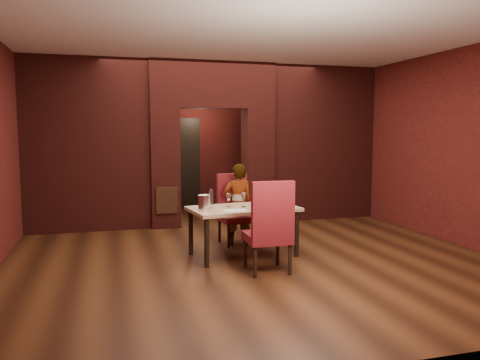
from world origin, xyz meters
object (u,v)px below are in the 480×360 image
object	(u,v)px
chair_near	(267,226)
wine_glass_a	(229,200)
potted_plant	(273,231)
wine_glass_b	(244,200)
chair_far	(236,209)
wine_bucket	(204,202)
water_bottle	(211,199)
dining_table	(243,231)
person_seated	(238,205)
wine_glass_c	(259,201)

from	to	relation	value
chair_near	wine_glass_a	world-z (taller)	chair_near
chair_near	potted_plant	bearing A→B (deg)	-111.81
wine_glass_b	wine_glass_a	bearing A→B (deg)	156.29
chair_far	wine_bucket	xyz separation A→B (m)	(-0.70, -0.82, 0.27)
wine_glass_a	wine_glass_b	world-z (taller)	wine_glass_b
water_bottle	dining_table	bearing A→B (deg)	-6.76
dining_table	chair_near	world-z (taller)	chair_near
wine_glass_b	potted_plant	xyz separation A→B (m)	(0.72, 0.68, -0.66)
dining_table	chair_far	size ratio (longest dim) A/B	1.36
potted_plant	wine_glass_a	bearing A→B (deg)	-147.40
chair_far	water_bottle	bearing A→B (deg)	-136.29
chair_far	wine_glass_b	distance (m)	0.77
wine_glass_b	potted_plant	bearing A→B (deg)	43.60
potted_plant	person_seated	bearing A→B (deg)	-176.69
chair_near	potted_plant	xyz separation A→B (m)	(0.64, 1.54, -0.43)
water_bottle	wine_glass_c	bearing A→B (deg)	-14.14
water_bottle	wine_bucket	bearing A→B (deg)	-132.83
person_seated	wine_glass_c	bearing A→B (deg)	100.11
wine_bucket	potted_plant	distance (m)	1.68
chair_far	potted_plant	world-z (taller)	chair_far
wine_bucket	potted_plant	world-z (taller)	wine_bucket
chair_near	wine_bucket	xyz separation A→B (m)	(-0.69, 0.76, 0.23)
wine_bucket	wine_glass_b	bearing A→B (deg)	9.44
chair_near	wine_glass_a	xyz separation A→B (m)	(-0.28, 0.95, 0.22)
person_seated	wine_bucket	xyz separation A→B (m)	(-0.71, -0.75, 0.17)
wine_glass_c	person_seated	bearing A→B (deg)	97.66
potted_plant	chair_far	bearing A→B (deg)	176.66
water_bottle	potted_plant	world-z (taller)	water_bottle
person_seated	wine_glass_a	distance (m)	0.65
chair_near	wine_glass_c	distance (m)	0.77
dining_table	water_bottle	xyz separation A→B (m)	(-0.48, 0.06, 0.51)
wine_glass_c	water_bottle	size ratio (longest dim) A/B	0.73
person_seated	water_bottle	world-z (taller)	person_seated
person_seated	potted_plant	world-z (taller)	person_seated
chair_far	wine_glass_b	bearing A→B (deg)	-103.01
person_seated	wine_glass_a	xyz separation A→B (m)	(-0.30, -0.55, 0.16)
water_bottle	person_seated	bearing A→B (deg)	46.51
dining_table	potted_plant	world-z (taller)	dining_table
chair_far	wine_glass_b	size ratio (longest dim) A/B	5.36
wine_glass_b	wine_glass_c	distance (m)	0.24
wine_glass_a	person_seated	bearing A→B (deg)	61.79
wine_glass_c	potted_plant	xyz separation A→B (m)	(0.52, 0.82, -0.65)
wine_glass_a	wine_glass_b	distance (m)	0.23
chair_near	wine_glass_c	size ratio (longest dim) A/B	6.04
chair_far	potted_plant	size ratio (longest dim) A/B	3.14
chair_far	person_seated	distance (m)	0.12
dining_table	wine_glass_a	size ratio (longest dim) A/B	8.03
wine_glass_b	wine_bucket	size ratio (longest dim) A/B	0.99
person_seated	wine_bucket	size ratio (longest dim) A/B	6.18
wine_glass_a	chair_near	bearing A→B (deg)	-73.51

